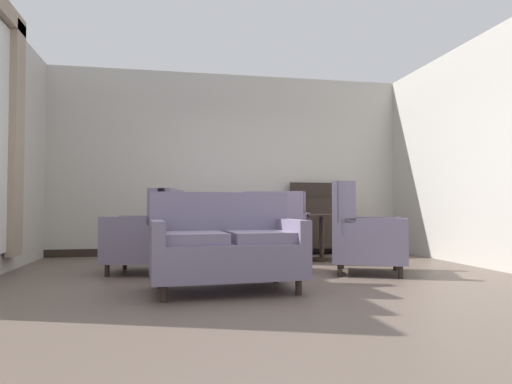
{
  "coord_description": "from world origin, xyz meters",
  "views": [
    {
      "loc": [
        -1.01,
        -4.81,
        0.78
      ],
      "look_at": [
        -0.01,
        0.47,
        0.96
      ],
      "focal_mm": 31.66,
      "sensor_mm": 36.0,
      "label": 1
    }
  ],
  "objects_px": {
    "side_table": "(322,233)",
    "settee": "(225,247)",
    "sideboard": "(321,222)",
    "armchair_near_window": "(362,235)",
    "porcelain_vase": "(255,219)",
    "armchair_back_corner": "(150,236)",
    "coffee_table": "(257,238)",
    "armchair_far_left": "(277,231)",
    "armchair_foreground_right": "(210,232)"
  },
  "relations": [
    {
      "from": "settee",
      "to": "sideboard",
      "type": "bearing_deg",
      "value": 52.71
    },
    {
      "from": "settee",
      "to": "armchair_foreground_right",
      "type": "relative_size",
      "value": 1.48
    },
    {
      "from": "coffee_table",
      "to": "armchair_back_corner",
      "type": "xyz_separation_m",
      "value": [
        -1.27,
        0.2,
        0.02
      ]
    },
    {
      "from": "armchair_back_corner",
      "to": "coffee_table",
      "type": "bearing_deg",
      "value": 93.71
    },
    {
      "from": "armchair_near_window",
      "to": "armchair_back_corner",
      "type": "relative_size",
      "value": 1.08
    },
    {
      "from": "armchair_back_corner",
      "to": "sideboard",
      "type": "bearing_deg",
      "value": 134.79
    },
    {
      "from": "porcelain_vase",
      "to": "armchair_far_left",
      "type": "relative_size",
      "value": 0.32
    },
    {
      "from": "armchair_near_window",
      "to": "side_table",
      "type": "bearing_deg",
      "value": 26.63
    },
    {
      "from": "porcelain_vase",
      "to": "armchair_back_corner",
      "type": "bearing_deg",
      "value": 169.1
    },
    {
      "from": "porcelain_vase",
      "to": "armchair_far_left",
      "type": "height_order",
      "value": "armchair_far_left"
    },
    {
      "from": "settee",
      "to": "armchair_foreground_right",
      "type": "bearing_deg",
      "value": 84.47
    },
    {
      "from": "porcelain_vase",
      "to": "armchair_near_window",
      "type": "relative_size",
      "value": 0.32
    },
    {
      "from": "armchair_back_corner",
      "to": "sideboard",
      "type": "relative_size",
      "value": 0.83
    },
    {
      "from": "porcelain_vase",
      "to": "sideboard",
      "type": "bearing_deg",
      "value": 52.68
    },
    {
      "from": "porcelain_vase",
      "to": "armchair_back_corner",
      "type": "relative_size",
      "value": 0.35
    },
    {
      "from": "armchair_foreground_right",
      "to": "armchair_back_corner",
      "type": "xyz_separation_m",
      "value": [
        -0.81,
        -1.13,
        0.02
      ]
    },
    {
      "from": "side_table",
      "to": "sideboard",
      "type": "xyz_separation_m",
      "value": [
        0.32,
        0.96,
        0.12
      ]
    },
    {
      "from": "porcelain_vase",
      "to": "sideboard",
      "type": "height_order",
      "value": "sideboard"
    },
    {
      "from": "armchair_back_corner",
      "to": "porcelain_vase",
      "type": "bearing_deg",
      "value": 91.67
    },
    {
      "from": "porcelain_vase",
      "to": "sideboard",
      "type": "distance_m",
      "value": 2.46
    },
    {
      "from": "porcelain_vase",
      "to": "sideboard",
      "type": "xyz_separation_m",
      "value": [
        1.49,
        1.96,
        -0.12
      ]
    },
    {
      "from": "coffee_table",
      "to": "sideboard",
      "type": "bearing_deg",
      "value": 52.73
    },
    {
      "from": "sideboard",
      "to": "armchair_near_window",
      "type": "bearing_deg",
      "value": -96.42
    },
    {
      "from": "settee",
      "to": "armchair_far_left",
      "type": "bearing_deg",
      "value": 60.46
    },
    {
      "from": "coffee_table",
      "to": "armchair_near_window",
      "type": "height_order",
      "value": "armchair_near_window"
    },
    {
      "from": "armchair_near_window",
      "to": "coffee_table",
      "type": "bearing_deg",
      "value": 100.24
    },
    {
      "from": "side_table",
      "to": "coffee_table",
      "type": "bearing_deg",
      "value": -140.09
    },
    {
      "from": "settee",
      "to": "side_table",
      "type": "xyz_separation_m",
      "value": [
        1.66,
        2.05,
        0.0
      ]
    },
    {
      "from": "coffee_table",
      "to": "armchair_back_corner",
      "type": "bearing_deg",
      "value": 171.14
    },
    {
      "from": "armchair_foreground_right",
      "to": "porcelain_vase",
      "type": "bearing_deg",
      "value": 100.21
    },
    {
      "from": "coffee_table",
      "to": "armchair_back_corner",
      "type": "distance_m",
      "value": 1.28
    },
    {
      "from": "settee",
      "to": "side_table",
      "type": "height_order",
      "value": "settee"
    },
    {
      "from": "settee",
      "to": "armchair_back_corner",
      "type": "bearing_deg",
      "value": 115.99
    },
    {
      "from": "coffee_table",
      "to": "armchair_near_window",
      "type": "distance_m",
      "value": 1.24
    },
    {
      "from": "porcelain_vase",
      "to": "armchair_near_window",
      "type": "xyz_separation_m",
      "value": [
        1.24,
        -0.24,
        -0.19
      ]
    },
    {
      "from": "coffee_table",
      "to": "sideboard",
      "type": "height_order",
      "value": "sideboard"
    },
    {
      "from": "settee",
      "to": "side_table",
      "type": "relative_size",
      "value": 2.12
    },
    {
      "from": "armchair_back_corner",
      "to": "sideboard",
      "type": "height_order",
      "value": "sideboard"
    },
    {
      "from": "side_table",
      "to": "settee",
      "type": "bearing_deg",
      "value": -128.87
    },
    {
      "from": "armchair_far_left",
      "to": "coffee_table",
      "type": "bearing_deg",
      "value": 89.23
    },
    {
      "from": "armchair_far_left",
      "to": "armchair_near_window",
      "type": "bearing_deg",
      "value": 144.01
    },
    {
      "from": "porcelain_vase",
      "to": "sideboard",
      "type": "relative_size",
      "value": 0.29
    },
    {
      "from": "porcelain_vase",
      "to": "settee",
      "type": "distance_m",
      "value": 1.19
    },
    {
      "from": "armchair_foreground_right",
      "to": "armchair_back_corner",
      "type": "bearing_deg",
      "value": 47.2
    },
    {
      "from": "armchair_foreground_right",
      "to": "side_table",
      "type": "relative_size",
      "value": 1.43
    },
    {
      "from": "side_table",
      "to": "sideboard",
      "type": "height_order",
      "value": "sideboard"
    },
    {
      "from": "armchair_back_corner",
      "to": "armchair_far_left",
      "type": "height_order",
      "value": "armchair_far_left"
    },
    {
      "from": "coffee_table",
      "to": "porcelain_vase",
      "type": "height_order",
      "value": "porcelain_vase"
    },
    {
      "from": "armchair_near_window",
      "to": "sideboard",
      "type": "distance_m",
      "value": 2.21
    },
    {
      "from": "armchair_near_window",
      "to": "settee",
      "type": "bearing_deg",
      "value": 138.7
    }
  ]
}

